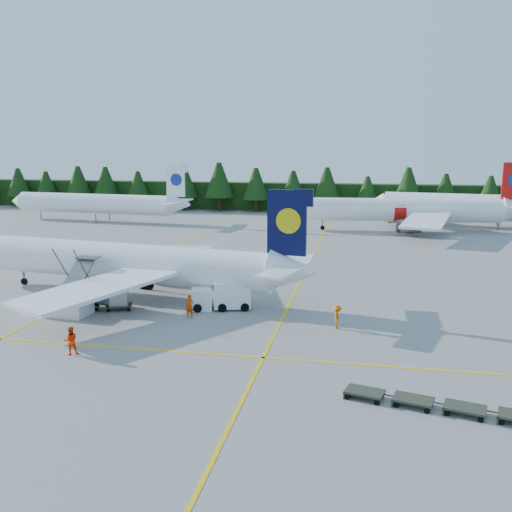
% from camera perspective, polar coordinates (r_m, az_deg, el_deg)
% --- Properties ---
extents(ground, '(320.00, 320.00, 0.00)m').
position_cam_1_polar(ground, '(46.28, -5.33, -6.95)').
color(ground, gray).
rests_on(ground, ground).
extents(taxi_stripe_a, '(0.25, 120.00, 0.01)m').
position_cam_1_polar(taxi_stripe_a, '(69.11, -11.88, -1.08)').
color(taxi_stripe_a, yellow).
rests_on(taxi_stripe_a, ground).
extents(taxi_stripe_b, '(0.25, 120.00, 0.01)m').
position_cam_1_polar(taxi_stripe_b, '(64.16, 4.84, -1.81)').
color(taxi_stripe_b, yellow).
rests_on(taxi_stripe_b, ground).
extents(taxi_stripe_cross, '(80.00, 0.25, 0.01)m').
position_cam_1_polar(taxi_stripe_cross, '(40.88, -7.71, -9.47)').
color(taxi_stripe_cross, yellow).
rests_on(taxi_stripe_cross, ground).
extents(treeline_hedge, '(220.00, 4.00, 6.00)m').
position_cam_1_polar(treeline_hedge, '(125.34, 5.19, 5.89)').
color(treeline_hedge, black).
rests_on(treeline_hedge, ground).
extents(airliner_navy, '(36.17, 29.55, 10.56)m').
position_cam_1_polar(airliner_navy, '(56.61, -13.97, -0.56)').
color(airliner_navy, white).
rests_on(airliner_navy, ground).
extents(airliner_red, '(39.38, 32.28, 11.45)m').
position_cam_1_polar(airliner_red, '(98.43, 13.73, 4.45)').
color(airliner_red, white).
rests_on(airliner_red, ground).
extents(airliner_far_left, '(37.05, 6.99, 10.78)m').
position_cam_1_polar(airliner_far_left, '(112.99, -16.39, 5.11)').
color(airliner_far_left, white).
rests_on(airliner_far_left, ground).
extents(airliner_far_right, '(40.99, 9.83, 11.97)m').
position_cam_1_polar(airliner_far_right, '(107.92, 21.45, 4.73)').
color(airliner_far_right, white).
rests_on(airliner_far_right, ground).
extents(airstairs, '(4.90, 6.65, 4.27)m').
position_cam_1_polar(airstairs, '(51.84, -18.60, -4.45)').
color(airstairs, white).
rests_on(airstairs, ground).
extents(service_truck, '(5.49, 3.15, 2.50)m').
position_cam_1_polar(service_truck, '(50.39, -3.48, -3.95)').
color(service_truck, white).
rests_on(service_truck, ground).
extents(dolly_train, '(13.06, 3.90, 0.13)m').
position_cam_1_polar(dolly_train, '(33.63, 20.17, -14.03)').
color(dolly_train, '#373B2B').
rests_on(dolly_train, ground).
extents(uld_pair, '(5.51, 2.74, 1.72)m').
position_cam_1_polar(uld_pair, '(51.99, -15.09, -3.94)').
color(uld_pair, '#373B2B').
rests_on(uld_pair, ground).
extents(crew_a, '(0.78, 0.55, 2.02)m').
position_cam_1_polar(crew_a, '(48.16, -6.65, -5.00)').
color(crew_a, '#D63B04').
rests_on(crew_a, ground).
extents(crew_b, '(1.22, 1.15, 1.99)m').
position_cam_1_polar(crew_b, '(41.77, -18.05, -8.04)').
color(crew_b, '#F93B05').
rests_on(crew_b, ground).
extents(crew_c, '(0.56, 0.79, 1.85)m').
position_cam_1_polar(crew_c, '(45.60, 8.16, -6.07)').
color(crew_c, '#DD6204').
rests_on(crew_c, ground).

